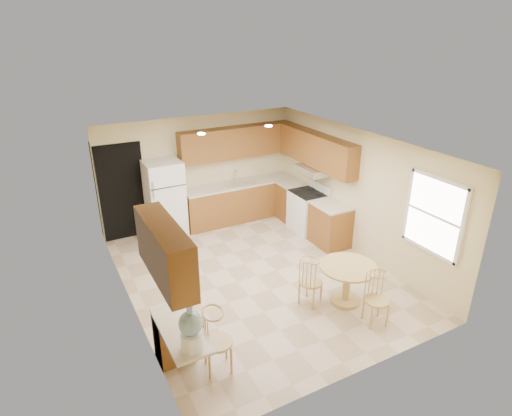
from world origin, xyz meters
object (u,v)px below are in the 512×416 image
chair_table_b (381,297)px  water_crock (191,330)px  refrigerator (165,200)px  dining_table (347,278)px  stove (308,211)px  chair_table_a (314,279)px  chair_desk (220,339)px

chair_table_b → water_crock: 3.03m
refrigerator → dining_table: (1.89, -3.80, -0.40)m
stove → chair_table_b: bearing=-105.8°
refrigerator → stove: (2.88, -1.22, -0.38)m
water_crock → chair_table_b: bearing=-0.3°
dining_table → water_crock: bearing=-166.3°
stove → dining_table: 2.76m
chair_table_a → chair_desk: chair_desk is taller
chair_table_a → chair_table_b: size_ratio=0.99×
stove → chair_table_b: stove is taller
water_crock → chair_desk: bearing=27.5°
stove → chair_desk: size_ratio=1.18×
chair_table_a → refrigerator: bearing=173.7°
refrigerator → stove: size_ratio=1.56×
chair_table_a → water_crock: (-2.39, -0.89, 0.52)m
refrigerator → chair_table_b: 4.94m
stove → dining_table: stove is taller
refrigerator → chair_table_b: refrigerator is taller
dining_table → chair_table_b: 0.74m
chair_table_a → dining_table: bearing=46.4°
chair_desk → dining_table: bearing=111.9°
dining_table → water_crock: (-2.94, -0.72, 0.59)m
dining_table → chair_table_b: size_ratio=1.09×
dining_table → water_crock: 3.08m
stove → water_crock: bearing=-139.9°
dining_table → chair_desk: bearing=-169.0°
chair_table_b → chair_desk: 2.55m
chair_desk → water_crock: (-0.45, -0.23, 0.48)m
chair_table_b → dining_table: bearing=-70.8°
refrigerator → water_crock: refrigerator is taller
chair_table_a → chair_desk: (-1.94, -0.65, 0.04)m
dining_table → chair_desk: 2.54m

